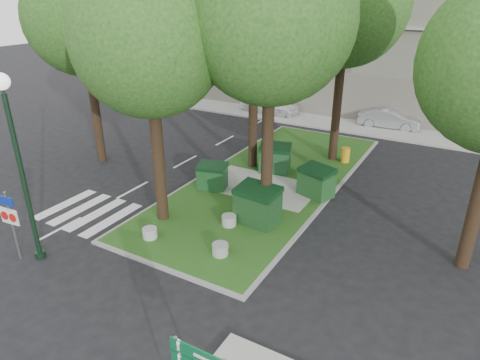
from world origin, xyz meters
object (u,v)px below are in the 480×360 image
Objects in this scene: tree_median_near_right at (275,2)px; street_lamp at (16,150)px; tree_street_left at (83,6)px; car_white at (269,103)px; dumpster_b at (275,158)px; dumpster_a at (212,176)px; car_silver at (389,119)px; dumpster_d at (316,182)px; dumpster_c at (257,205)px; bollard_right at (220,249)px; tree_median_mid at (257,23)px; bollard_mid at (229,220)px; litter_bin at (345,155)px; traffic_sign_pole at (11,217)px; tree_median_near_left at (151,24)px; bollard_left at (150,233)px.

street_lamp is at bearing -132.22° from tree_median_near_right.
car_white is (3.47, 12.83, -6.89)m from tree_street_left.
car_white reaches higher than dumpster_b.
dumpster_a is 13.59m from car_white.
car_silver is at bearing 84.60° from tree_median_near_right.
dumpster_d is (11.41, 1.30, -6.89)m from tree_street_left.
dumpster_a is at bearing -140.35° from dumpster_d.
car_white reaches higher than dumpster_d.
dumpster_c is 3.11× the size of bollard_right.
tree_median_mid is at bearing 156.62° from dumpster_b.
tree_median_mid is 2.57× the size of car_silver.
bollard_mid is 0.13× the size of car_white.
litter_bin is 10.53m from car_white.
litter_bin is (2.65, 2.94, -0.28)m from dumpster_b.
street_lamp is (-5.32, -3.05, 3.59)m from bollard_right.
dumpster_b is 3.96m from litter_bin.
tree_median_mid is 8.40m from dumpster_c.
tree_median_near_right is 6.62× the size of dumpster_c.
tree_median_near_right is at bearing -34.68° from dumpster_a.
traffic_sign_pole is at bearing -61.33° from tree_street_left.
dumpster_d is (3.91, -1.70, -6.21)m from tree_median_mid.
bollard_mid is at bearing 112.53° from bollard_right.
dumpster_c reaches higher than dumpster_a.
tree_median_near_left is 2.71× the size of car_silver.
bollard_mid is (-1.95, -4.07, -0.45)m from dumpster_d.
tree_median_mid reaches higher than bollard_left.
car_silver is (3.23, 10.56, -0.15)m from dumpster_b.
bollard_mid is at bearing -132.42° from dumpster_c.
tree_street_left is at bearing 162.95° from dumpster_a.
tree_median_near_right is 10.61m from tree_street_left.
tree_median_near_left is 18.80× the size of bollard_mid.
bollard_right is at bearing -154.48° from car_white.
dumpster_c is 0.45× the size of car_silver.
tree_street_left is 12.29m from bollard_mid.
street_lamp is (-2.59, -10.66, -3.07)m from tree_median_mid.
dumpster_b is 11.23m from car_white.
tree_median_near_left is 7.83m from tree_street_left.
traffic_sign_pole is (-3.09, -11.06, -5.36)m from tree_median_mid.
dumpster_b is at bearing 101.63° from bollard_right.
tree_street_left is 11.58m from bollard_left.
litter_bin is (1.05, 7.84, -0.34)m from dumpster_c.
dumpster_b is 0.70× the size of traffic_sign_pole.
tree_median_mid reaches higher than litter_bin.
tree_median_near_right reaches higher than dumpster_c.
tree_street_left is (-10.50, 1.50, -0.33)m from tree_median_near_right.
dumpster_c is 1.02× the size of dumpster_d.
dumpster_a is at bearing 65.50° from traffic_sign_pole.
tree_street_left is at bearing 113.15° from traffic_sign_pole.
tree_median_mid is 12.99m from car_silver.
tree_median_near_right is 8.28m from bollard_right.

